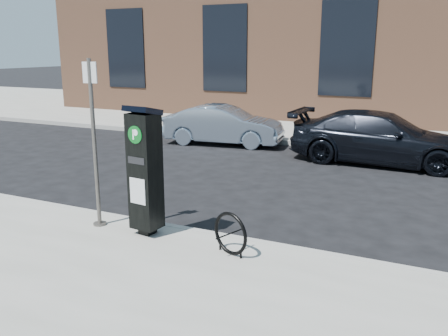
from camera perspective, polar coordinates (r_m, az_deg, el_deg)
The scene contains 10 objects.
ground at distance 7.85m, azimuth -3.96°, elevation -8.28°, with size 120.00×120.00×0.00m, color black.
sidewalk_far at distance 20.84m, azimuth 15.11°, elevation 5.61°, with size 60.00×12.00×0.15m, color gray.
curb_near at distance 7.81m, azimuth -4.04°, elevation -7.82°, with size 60.00×0.12×0.16m, color #9E9B93.
curb_far at distance 15.07m, azimuth 10.99°, elevation 2.72°, with size 60.00×0.12×0.16m, color #9E9B93.
building at distance 23.62m, azimuth 17.14°, elevation 16.35°, with size 28.00×10.05×8.25m.
parking_kiosk at distance 7.36m, azimuth -9.49°, elevation -0.17°, with size 0.51×0.46×2.04m.
sign_pole at distance 7.84m, azimuth -15.31°, elevation 2.63°, with size 0.24×0.22×2.70m.
bike_rack at distance 6.75m, azimuth 0.77°, elevation -7.91°, with size 0.61×0.27×0.63m.
car_silver at distance 15.22m, azimuth -0.09°, elevation 5.19°, with size 1.32×3.78×1.25m, color #7F90A2.
car_dark at distance 13.32m, azimuth 18.32°, elevation 3.47°, with size 1.93×4.75×1.38m, color black.
Camera 1 is at (3.56, -6.33, 2.99)m, focal length 38.00 mm.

